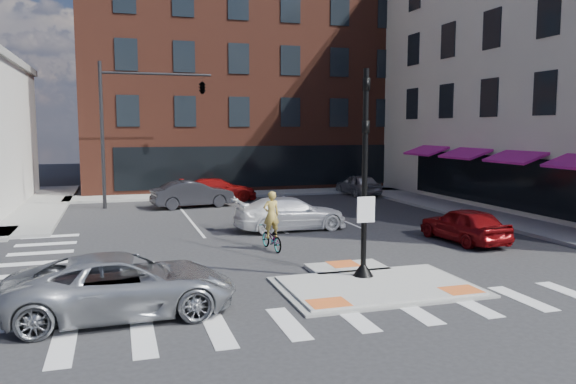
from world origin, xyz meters
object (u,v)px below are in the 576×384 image
object	(u,v)px
white_pickup	(291,214)
bg_car_silver	(358,185)
red_sedan	(464,225)
cyclist	(271,230)
silver_suv	(124,285)
bg_car_red	(218,190)
bg_car_dark	(193,194)

from	to	relation	value
white_pickup	bg_car_silver	xyz separation A→B (m)	(8.03, 10.77, -0.02)
red_sedan	cyclist	size ratio (longest dim) A/B	1.87
silver_suv	bg_car_red	distance (m)	21.10
bg_car_dark	bg_car_silver	xyz separation A→B (m)	(11.19, 2.48, -0.05)
silver_suv	bg_car_red	xyz separation A→B (m)	(5.83, 20.28, -0.06)
silver_suv	cyclist	world-z (taller)	cyclist
bg_car_silver	cyclist	bearing A→B (deg)	51.98
silver_suv	red_sedan	bearing A→B (deg)	-70.44
silver_suv	bg_car_red	bearing A→B (deg)	-17.97
red_sedan	cyclist	distance (m)	7.59
bg_car_red	cyclist	size ratio (longest dim) A/B	2.18
red_sedan	bg_car_silver	distance (m)	15.48
cyclist	red_sedan	bearing A→B (deg)	166.08
bg_car_dark	cyclist	world-z (taller)	cyclist
silver_suv	cyclist	bearing A→B (deg)	-43.59
white_pickup	bg_car_dark	world-z (taller)	bg_car_dark
white_pickup	cyclist	bearing A→B (deg)	149.34
bg_car_dark	bg_car_red	xyz separation A→B (m)	(1.84, 2.43, -0.07)
red_sedan	bg_car_red	bearing A→B (deg)	-69.83
red_sedan	cyclist	world-z (taller)	cyclist
white_pickup	red_sedan	bearing A→B (deg)	-132.02
red_sedan	bg_car_silver	world-z (taller)	bg_car_silver
silver_suv	white_pickup	world-z (taller)	silver_suv
white_pickup	bg_car_dark	bearing A→B (deg)	17.49
red_sedan	bg_car_dark	xyz separation A→B (m)	(-8.82, 12.81, 0.06)
bg_car_red	silver_suv	bearing A→B (deg)	170.77
bg_car_red	bg_car_silver	bearing A→B (deg)	-82.86
white_pickup	bg_car_dark	distance (m)	8.87
silver_suv	bg_car_silver	bearing A→B (deg)	-38.66
white_pickup	bg_car_silver	bearing A→B (deg)	-40.07
white_pickup	bg_car_red	bearing A→B (deg)	3.63
silver_suv	bg_car_silver	distance (m)	25.37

